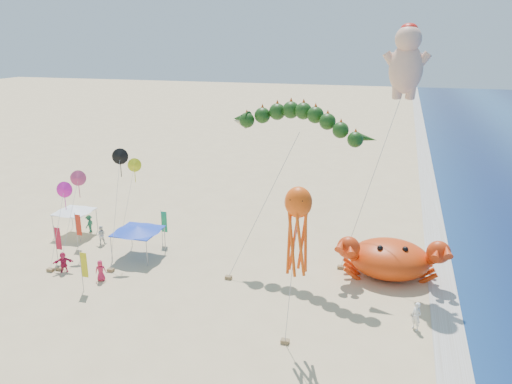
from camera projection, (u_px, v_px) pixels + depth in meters
The scene contains 11 objects.
ground at pixel (274, 285), 37.10m from camera, with size 320.00×320.00×0.00m, color #D1B784.
foam_strip at pixel (445, 309), 33.90m from camera, with size 320.00×320.00×0.00m, color silver.
crab_inflatable at pixel (390, 258), 37.96m from camera, with size 8.16×5.84×3.58m.
dragon_kite at pixel (298, 125), 37.20m from camera, with size 11.28×6.42×12.60m.
cherub_kite at pixel (406, 60), 35.94m from camera, with size 5.13×3.40×18.61m.
octopus_kite at pixel (298, 225), 27.92m from camera, with size 1.56×1.39×9.84m.
canopy_blue at pixel (138, 229), 41.32m from camera, with size 3.80×3.80×2.71m.
canopy_white at pixel (74, 210), 45.93m from camera, with size 3.29×3.29×2.71m.
feather_flags at pixel (97, 237), 40.72m from camera, with size 7.35×9.53×3.20m.
beachgoers at pixel (118, 252), 40.83m from camera, with size 30.06×9.52×1.86m.
small_kites at pixel (100, 181), 41.94m from camera, with size 5.50×11.77×9.18m.
Camera 1 is at (7.97, -32.38, 17.72)m, focal length 35.00 mm.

